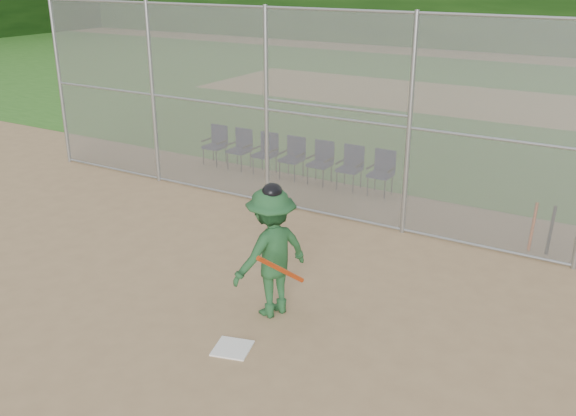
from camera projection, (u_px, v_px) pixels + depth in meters
The scene contains 14 objects.
ground at pixel (191, 343), 8.50m from camera, with size 100.00×100.00×0.00m, color tan.
grass_strip at pixel (511, 105), 22.93m from camera, with size 100.00×100.00×0.00m, color #316F21.
dirt_patch_far at pixel (511, 105), 22.93m from camera, with size 24.00×24.00×0.00m, color tan.
backstop_fence at pixel (358, 117), 11.77m from camera, with size 16.09×0.09×4.00m.
home_plate at pixel (232, 348), 8.36m from camera, with size 0.47×0.47×0.02m, color white.
batter_at_plate at pixel (271, 252), 8.92m from camera, with size 1.13×1.43×1.97m.
spare_bats at pixel (542, 228), 11.12m from camera, with size 0.36×0.33×0.83m.
chair_0 at pixel (214, 146), 15.97m from camera, with size 0.54×0.52×0.96m, color #10173A, non-canonical shape.
chair_1 at pixel (239, 150), 15.61m from camera, with size 0.54×0.52×0.96m, color #10173A, non-canonical shape.
chair_2 at pixel (265, 154), 15.25m from camera, with size 0.54×0.52×0.96m, color #10173A, non-canonical shape.
chair_3 at pixel (291, 159), 14.90m from camera, with size 0.54×0.52×0.96m, color #10173A, non-canonical shape.
chair_4 at pixel (320, 163), 14.54m from camera, with size 0.54×0.52×0.96m, color #10173A, non-canonical shape.
chair_5 at pixel (349, 168), 14.18m from camera, with size 0.54×0.52×0.96m, color #10173A, non-canonical shape.
chair_6 at pixel (380, 174), 13.82m from camera, with size 0.54×0.52×0.96m, color #10173A, non-canonical shape.
Camera 1 is at (4.87, -5.61, 4.69)m, focal length 40.00 mm.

